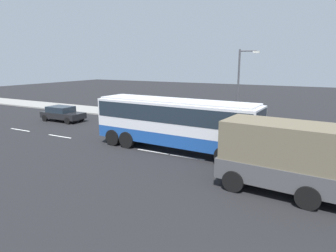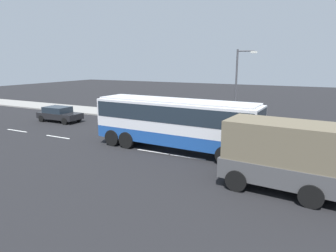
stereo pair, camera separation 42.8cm
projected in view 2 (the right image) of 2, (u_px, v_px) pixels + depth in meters
name	position (u px, v px, depth m)	size (l,w,h in m)	color
ground_plane	(172.00, 146.00, 20.39)	(120.00, 120.00, 0.00)	black
sidewalk_curb	(214.00, 122.00, 28.11)	(80.00, 4.00, 0.15)	gray
lane_centreline	(168.00, 154.00, 18.51)	(40.48, 0.16, 0.01)	white
coach_bus	(175.00, 119.00, 18.91)	(10.87, 3.00, 3.28)	#1E4C9E
cargo_truck	(317.00, 159.00, 12.34)	(8.37, 3.17, 3.07)	navy
car_black_sedan	(59.00, 114.00, 28.54)	(4.30, 2.00, 1.42)	black
pedestrian_near_curb	(168.00, 107.00, 29.73)	(0.32, 0.32, 1.79)	#38334C
street_lamp	(238.00, 83.00, 24.89)	(1.65, 0.24, 6.47)	#47474C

